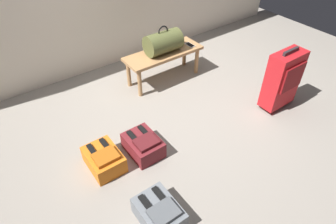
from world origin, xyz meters
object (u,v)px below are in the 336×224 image
object	(u,v)px
bench	(164,56)
backpack_grey	(159,213)
backpack_maroon	(143,145)
suitcase_upright_red	(283,79)
duffel_bag_olive	(163,42)
backpack_orange	(104,159)
cell_phone	(190,45)

from	to	relation	value
bench	backpack_grey	xyz separation A→B (m)	(-1.18, -1.60, -0.24)
bench	backpack_maroon	size ratio (longest dim) A/B	2.63
suitcase_upright_red	backpack_maroon	xyz separation A→B (m)	(-1.61, 0.30, -0.28)
duffel_bag_olive	backpack_maroon	xyz separation A→B (m)	(-0.89, -0.93, -0.43)
bench	backpack_orange	xyz separation A→B (m)	(-1.28, -0.87, -0.24)
bench	backpack_grey	distance (m)	2.00
suitcase_upright_red	backpack_maroon	distance (m)	1.66
backpack_grey	suitcase_upright_red	bearing A→B (deg)	11.30
cell_phone	backpack_grey	world-z (taller)	cell_phone
cell_phone	suitcase_upright_red	distance (m)	1.22
backpack_orange	backpack_grey	bearing A→B (deg)	-82.09
backpack_maroon	backpack_grey	bearing A→B (deg)	-112.62
bench	cell_phone	xyz separation A→B (m)	(0.38, -0.05, 0.06)
cell_phone	backpack_orange	distance (m)	1.87
bench	backpack_orange	world-z (taller)	bench
backpack_grey	backpack_orange	world-z (taller)	same
bench	duffel_bag_olive	world-z (taller)	duffel_bag_olive
duffel_bag_olive	cell_phone	distance (m)	0.40
bench	cell_phone	bearing A→B (deg)	-7.62
bench	backpack_grey	bearing A→B (deg)	-126.36
suitcase_upright_red	backpack_maroon	size ratio (longest dim) A/B	1.91
cell_phone	duffel_bag_olive	bearing A→B (deg)	172.45
duffel_bag_olive	backpack_grey	world-z (taller)	duffel_bag_olive
duffel_bag_olive	cell_phone	size ratio (longest dim) A/B	3.06
bench	suitcase_upright_red	bearing A→B (deg)	-59.63
bench	backpack_maroon	world-z (taller)	bench
suitcase_upright_red	backpack_maroon	bearing A→B (deg)	169.62
bench	duffel_bag_olive	bearing A→B (deg)	-180.00
duffel_bag_olive	backpack_orange	xyz separation A→B (m)	(-1.28, -0.87, -0.43)
backpack_grey	backpack_maroon	size ratio (longest dim) A/B	1.00
duffel_bag_olive	bench	bearing A→B (deg)	0.00
cell_phone	backpack_grey	size ratio (longest dim) A/B	0.38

